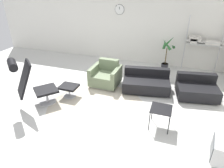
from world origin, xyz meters
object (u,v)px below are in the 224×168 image
(ottoman, at_px, (69,88))
(potted_plant, at_px, (167,55))
(couch_second, at_px, (197,89))
(shelf_unit, at_px, (201,42))
(lounge_chair, at_px, (29,80))
(armchair_red, at_px, (106,76))
(couch_low, at_px, (146,83))
(side_table, at_px, (161,110))

(ottoman, height_order, potted_plant, potted_plant)
(couch_second, distance_m, shelf_unit, 2.06)
(lounge_chair, xyz_separation_m, ottoman, (0.64, 0.74, -0.50))
(armchair_red, distance_m, couch_second, 2.70)
(potted_plant, bearing_deg, lounge_chair, -130.02)
(lounge_chair, relative_size, armchair_red, 1.52)
(couch_low, bearing_deg, shelf_unit, -137.10)
(couch_low, xyz_separation_m, potted_plant, (0.40, 1.78, 0.34))
(lounge_chair, height_order, couch_low, lounge_chair)
(shelf_unit, bearing_deg, couch_low, -127.27)
(side_table, bearing_deg, lounge_chair, -176.06)
(potted_plant, height_order, shelf_unit, shelf_unit)
(couch_second, relative_size, shelf_unit, 0.63)
(couch_low, relative_size, couch_second, 1.22)
(armchair_red, xyz_separation_m, couch_second, (2.69, 0.13, -0.05))
(couch_low, height_order, side_table, couch_low)
(side_table, bearing_deg, ottoman, 168.88)
(armchair_red, height_order, shelf_unit, shelf_unit)
(armchair_red, xyz_separation_m, couch_low, (1.27, 0.07, -0.05))
(lounge_chair, bearing_deg, potted_plant, 91.05)
(side_table, bearing_deg, shelf_unit, 76.36)
(lounge_chair, relative_size, side_table, 2.71)
(lounge_chair, bearing_deg, ottoman, 90.00)
(couch_second, xyz_separation_m, side_table, (-0.82, -1.68, 0.21))
(side_table, height_order, potted_plant, potted_plant)
(couch_low, bearing_deg, couch_second, 172.90)
(lounge_chair, distance_m, couch_low, 3.26)
(ottoman, height_order, armchair_red, armchair_red)
(armchair_red, bearing_deg, ottoman, 55.52)
(armchair_red, relative_size, shelf_unit, 0.45)
(shelf_unit, bearing_deg, armchair_red, -143.86)
(lounge_chair, bearing_deg, armchair_red, 93.33)
(ottoman, xyz_separation_m, side_table, (2.61, -0.51, 0.19))
(side_table, bearing_deg, couch_low, 110.76)
(ottoman, distance_m, shelf_unit, 4.69)
(lounge_chair, bearing_deg, couch_low, 75.91)
(lounge_chair, relative_size, shelf_unit, 0.69)
(lounge_chair, relative_size, ottoman, 2.65)
(armchair_red, xyz_separation_m, potted_plant, (1.66, 1.84, 0.28))
(lounge_chair, xyz_separation_m, couch_low, (2.64, 1.84, -0.53))
(couch_second, height_order, potted_plant, potted_plant)
(couch_second, xyz_separation_m, potted_plant, (-1.03, 1.71, 0.34))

